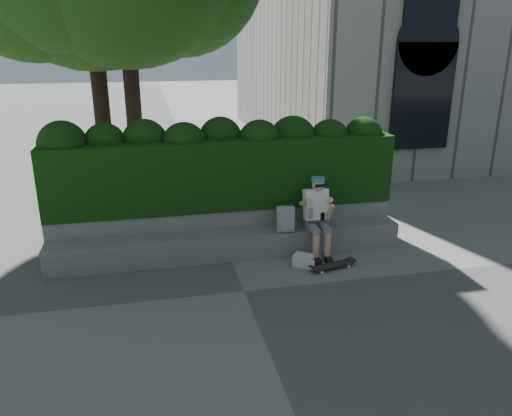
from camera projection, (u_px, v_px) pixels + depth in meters
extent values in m
plane|color=slate|center=(244.00, 291.00, 7.42)|extent=(80.00, 80.00, 0.00)
cube|color=gray|center=(230.00, 245.00, 8.51)|extent=(6.00, 0.45, 0.45)
cube|color=gray|center=(225.00, 227.00, 8.90)|extent=(6.00, 0.50, 0.75)
cube|color=black|center=(222.00, 171.00, 8.80)|extent=(6.00, 1.00, 1.20)
cylinder|color=black|center=(135.00, 128.00, 11.34)|extent=(0.35, 0.35, 3.30)
cylinder|color=black|center=(104.00, 131.00, 11.67)|extent=(0.37, 0.37, 3.06)
cube|color=slate|center=(314.00, 221.00, 8.65)|extent=(0.36, 0.26, 0.22)
cube|color=white|center=(316.00, 204.00, 8.48)|extent=(0.40, 0.32, 0.55)
sphere|color=tan|center=(318.00, 185.00, 8.30)|extent=(0.21, 0.21, 0.21)
cylinder|color=teal|center=(318.00, 179.00, 8.29)|extent=(0.23, 0.23, 0.06)
cube|color=black|center=(323.00, 216.00, 8.19)|extent=(0.07, 0.02, 0.13)
cylinder|color=tan|center=(316.00, 248.00, 8.33)|extent=(0.11, 0.11, 0.47)
cylinder|color=tan|center=(327.00, 247.00, 8.37)|extent=(0.11, 0.11, 0.47)
cube|color=black|center=(317.00, 261.00, 8.33)|extent=(0.10, 0.26, 0.10)
cube|color=black|center=(328.00, 259.00, 8.37)|extent=(0.10, 0.26, 0.10)
cube|color=black|center=(333.00, 265.00, 8.12)|extent=(0.76, 0.35, 0.02)
cylinder|color=silver|center=(322.00, 272.00, 7.96)|extent=(0.06, 0.04, 0.05)
cylinder|color=silver|center=(317.00, 269.00, 8.10)|extent=(0.06, 0.04, 0.05)
cylinder|color=silver|center=(348.00, 266.00, 8.18)|extent=(0.06, 0.04, 0.05)
cylinder|color=silver|center=(343.00, 263.00, 8.31)|extent=(0.06, 0.04, 0.05)
cube|color=silver|center=(285.00, 219.00, 8.46)|extent=(0.32, 0.20, 0.44)
cube|color=silver|center=(303.00, 260.00, 8.22)|extent=(0.38, 0.36, 0.20)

